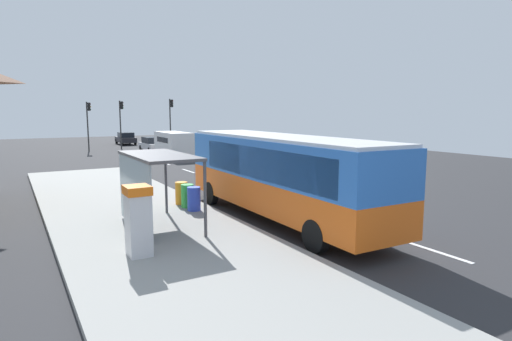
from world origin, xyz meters
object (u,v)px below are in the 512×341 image
bus (280,172)px  ticket_machine (138,220)px  traffic_light_far_side (88,119)px  bus_shelter (150,172)px  white_van (173,143)px  recycling_bin_orange (181,193)px  recycling_bin_green (187,196)px  sedan_near (126,138)px  sedan_far (153,144)px  recycling_bin_blue (194,199)px  traffic_light_median (121,117)px  traffic_light_near_side (171,116)px

bus → ticket_machine: bearing=-162.4°
traffic_light_far_side → bus_shelter: bearing=-95.7°
white_van → recycling_bin_orange: size_ratio=5.52×
white_van → traffic_light_far_side: traffic_light_far_side is taller
recycling_bin_green → recycling_bin_orange: same height
sedan_near → ticket_machine: bearing=-102.9°
ticket_machine → sedan_far: bearing=72.6°
recycling_bin_blue → recycling_bin_orange: (0.00, 1.40, 0.00)m
sedan_far → traffic_light_median: 6.06m
traffic_light_median → bus_shelter: bearing=-101.4°
recycling_bin_blue → traffic_light_near_side: bearing=72.4°
sedan_far → ticket_machine: bearing=-107.4°
sedan_far → bus_shelter: bearing=-106.8°
recycling_bin_blue → traffic_light_near_side: traffic_light_near_side is taller
sedan_far → bus: bearing=-97.7°
traffic_light_near_side → white_van: bearing=-108.1°
recycling_bin_orange → sedan_far: bearing=75.8°
sedan_near → sedan_far: bearing=-90.0°
white_van → recycling_bin_orange: 20.22m
ticket_machine → bus_shelter: (1.11, 2.58, 0.93)m
white_van → bus_shelter: bus_shelter is taller
recycling_bin_green → recycling_bin_orange: 0.70m
traffic_light_near_side → sedan_near: bearing=111.8°
sedan_far → recycling_bin_green: size_ratio=4.65×
traffic_light_far_side → bus_shelter: (-3.31, -33.09, -1.28)m
white_van → recycling_bin_green: (-6.40, -19.87, -0.69)m
recycling_bin_orange → recycling_bin_green: bearing=-90.0°
sedan_far → recycling_bin_green: 27.23m
bus → white_van: bearing=80.3°
sedan_near → traffic_light_median: bearing=-106.6°
recycling_bin_orange → traffic_light_far_side: size_ratio=0.19×
white_van → recycling_bin_orange: (-6.40, -19.17, -0.69)m
bus → recycling_bin_orange: bearing=123.2°
bus → recycling_bin_blue: size_ratio=11.63×
bus → traffic_light_near_side: (7.21, 33.03, 1.78)m
ticket_machine → traffic_light_near_side: bearing=69.5°
recycling_bin_blue → traffic_light_median: size_ratio=0.18×
recycling_bin_green → traffic_light_far_side: traffic_light_far_side is taller
traffic_light_far_side → recycling_bin_orange: bearing=-92.1°
bus → white_van: (3.91, 22.98, -0.50)m
traffic_light_near_side → bus_shelter: (-11.91, -32.29, -1.53)m
traffic_light_median → traffic_light_near_side: bearing=-17.4°
bus → white_van: bus is taller
sedan_far → traffic_light_median: (-1.90, 5.08, 2.70)m
traffic_light_far_side → traffic_light_median: size_ratio=0.97×
ticket_machine → recycling_bin_orange: size_ratio=2.04×
bus → sedan_near: size_ratio=2.49×
recycling_bin_green → traffic_light_near_side: bearing=72.0°
recycling_bin_green → traffic_light_far_side: bearing=88.0°
recycling_bin_blue → recycling_bin_orange: 1.40m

